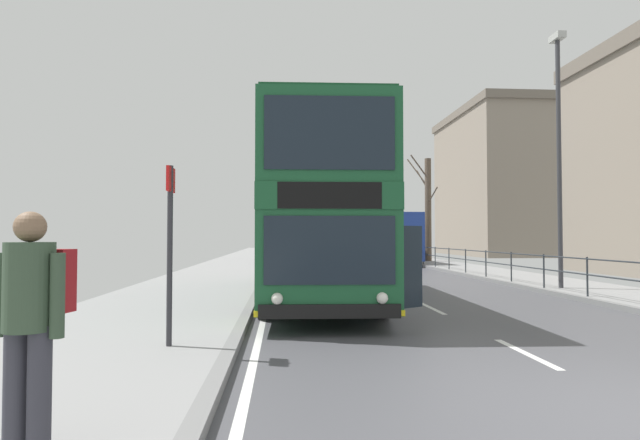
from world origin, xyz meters
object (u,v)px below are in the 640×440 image
bus_stop_sign_near (170,234)px  bare_tree_far_00 (428,208)px  double_decker_bus_main (318,215)px  pedestrian_with_backpack (32,312)px  street_lamp_far_side (559,140)px  background_bus_far_lane (383,237)px  background_building_00 (501,183)px

bus_stop_sign_near → bare_tree_far_00: (11.05, 25.64, 1.83)m
double_decker_bus_main → bare_tree_far_00: (8.49, 19.41, 1.27)m
double_decker_bus_main → pedestrian_with_backpack: bearing=-105.2°
street_lamp_far_side → bare_tree_far_00: (0.88, 17.80, -1.13)m
background_bus_far_lane → bus_stop_sign_near: background_bus_far_lane is taller
background_bus_far_lane → bus_stop_sign_near: (-8.20, -26.16, 0.05)m
bare_tree_far_00 → double_decker_bus_main: bearing=-113.6°
pedestrian_with_backpack → street_lamp_far_side: 15.95m
background_bus_far_lane → background_building_00: size_ratio=0.70×
background_bus_far_lane → bare_tree_far_00: (2.85, -0.52, 1.88)m
bus_stop_sign_near → background_building_00: size_ratio=0.17×
bus_stop_sign_near → background_building_00: 46.01m
double_decker_bus_main → street_lamp_far_side: size_ratio=1.32×
bus_stop_sign_near → background_building_00: (22.13, 40.02, 5.06)m
pedestrian_with_backpack → bare_tree_far_00: bearing=69.1°
double_decker_bus_main → bare_tree_far_00: bare_tree_far_00 is taller
pedestrian_with_backpack → bare_tree_far_00: bare_tree_far_00 is taller
pedestrian_with_backpack → double_decker_bus_main: bearing=74.8°
double_decker_bus_main → bus_stop_sign_near: size_ratio=4.01×
street_lamp_far_side → bare_tree_far_00: street_lamp_far_side is taller
street_lamp_far_side → pedestrian_with_backpack: bearing=-131.6°
pedestrian_with_backpack → background_building_00: (22.30, 43.80, 5.64)m
background_bus_far_lane → pedestrian_with_backpack: 31.09m
pedestrian_with_backpack → street_lamp_far_side: (10.33, 11.62, 3.54)m
double_decker_bus_main → pedestrian_with_backpack: size_ratio=5.96×
bus_stop_sign_near → bare_tree_far_00: bearing=66.7°
background_bus_far_lane → street_lamp_far_side: 18.67m
bare_tree_far_00 → pedestrian_with_backpack: bearing=-110.9°
pedestrian_with_backpack → background_building_00: bearing=63.0°
double_decker_bus_main → pedestrian_with_backpack: (-2.73, -10.00, -1.13)m
double_decker_bus_main → bus_stop_sign_near: bearing=-112.4°
background_bus_far_lane → bus_stop_sign_near: 27.41m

